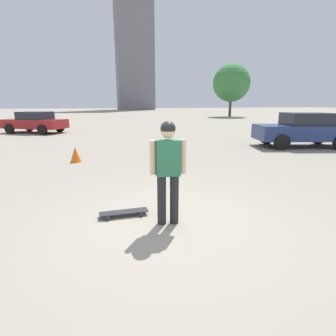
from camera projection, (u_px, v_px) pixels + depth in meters
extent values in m
plane|color=gray|center=(168.00, 223.00, 4.33)|extent=(220.00, 220.00, 0.00)
cylinder|color=#262628|center=(162.00, 200.00, 4.22)|extent=(0.14, 0.14, 0.82)
cylinder|color=#262628|center=(174.00, 199.00, 4.25)|extent=(0.14, 0.14, 0.82)
cube|color=#2D724C|center=(168.00, 158.00, 4.07)|extent=(0.25, 0.40, 0.56)
cylinder|color=beige|center=(153.00, 157.00, 4.03)|extent=(0.10, 0.10, 0.54)
cylinder|color=beige|center=(183.00, 157.00, 4.10)|extent=(0.10, 0.10, 0.54)
sphere|color=beige|center=(168.00, 131.00, 3.97)|extent=(0.22, 0.22, 0.22)
sphere|color=black|center=(168.00, 129.00, 3.96)|extent=(0.23, 0.23, 0.23)
cube|color=#232328|center=(124.00, 212.00, 4.59)|extent=(0.21, 0.84, 0.01)
cylinder|color=#262628|center=(108.00, 219.00, 4.41)|extent=(0.03, 0.07, 0.07)
cylinder|color=#262628|center=(107.00, 213.00, 4.63)|extent=(0.03, 0.07, 0.07)
cylinder|color=#262628|center=(141.00, 215.00, 4.56)|extent=(0.03, 0.07, 0.07)
cylinder|color=#262628|center=(139.00, 210.00, 4.78)|extent=(0.03, 0.07, 0.07)
cube|color=navy|center=(302.00, 132.00, 11.84)|extent=(2.70, 4.39, 0.66)
cube|color=#1E232D|center=(306.00, 119.00, 11.70)|extent=(1.96, 2.17, 0.54)
cylinder|color=black|center=(282.00, 142.00, 11.07)|extent=(0.36, 0.68, 0.65)
cylinder|color=black|center=(267.00, 137.00, 12.73)|extent=(0.36, 0.68, 0.65)
cylinder|color=black|center=(318.00, 137.00, 12.77)|extent=(0.36, 0.68, 0.65)
cube|color=maroon|center=(35.00, 124.00, 17.52)|extent=(3.55, 4.40, 0.58)
cube|color=#1E232D|center=(35.00, 115.00, 17.37)|extent=(2.27, 2.37, 0.50)
cylinder|color=black|center=(9.00, 129.00, 17.10)|extent=(0.49, 0.65, 0.63)
cylinder|color=black|center=(29.00, 127.00, 18.71)|extent=(0.49, 0.65, 0.63)
cylinder|color=black|center=(42.00, 130.00, 16.47)|extent=(0.49, 0.65, 0.63)
cylinder|color=black|center=(60.00, 127.00, 18.09)|extent=(0.49, 0.65, 0.63)
cube|color=slate|center=(134.00, 35.00, 78.61)|extent=(9.31, 10.80, 44.08)
cylinder|color=brown|center=(230.00, 107.00, 39.15)|extent=(0.41, 0.41, 2.96)
sphere|color=#387A3D|center=(231.00, 83.00, 38.34)|extent=(5.41, 5.41, 5.41)
cone|color=orange|center=(75.00, 155.00, 8.81)|extent=(0.37, 0.37, 0.50)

